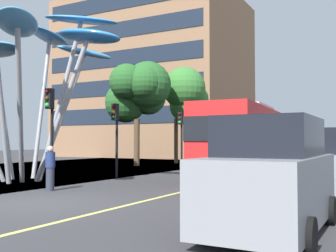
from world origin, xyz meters
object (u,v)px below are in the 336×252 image
(car_parked_mid, at_px, (316,165))
(traffic_light_kerb_far, at_px, (116,124))
(red_bus, at_px, (249,138))
(pedestrian, at_px, (50,168))
(car_parked_near, at_px, (271,178))
(traffic_light_island_mid, at_px, (181,128))
(traffic_light_opposite, at_px, (212,128))
(leaf_sculpture, at_px, (14,45))
(traffic_light_kerb_near, at_px, (50,116))

(car_parked_mid, bearing_deg, traffic_light_kerb_far, 166.80)
(red_bus, distance_m, pedestrian, 10.09)
(red_bus, xyz_separation_m, car_parked_near, (4.10, -11.85, -0.90))
(traffic_light_island_mid, bearing_deg, red_bus, -30.10)
(traffic_light_opposite, bearing_deg, red_bus, -56.53)
(leaf_sculpture, xyz_separation_m, car_parked_mid, (12.75, 1.02, -5.12))
(red_bus, xyz_separation_m, traffic_light_island_mid, (-5.34, 3.09, 0.68))
(leaf_sculpture, height_order, traffic_light_opposite, leaf_sculpture)
(traffic_light_kerb_near, distance_m, traffic_light_island_mid, 11.00)
(traffic_light_kerb_far, xyz_separation_m, traffic_light_opposite, (0.29, 11.51, 0.12))
(leaf_sculpture, relative_size, pedestrian, 6.31)
(traffic_light_kerb_far, distance_m, traffic_light_island_mid, 6.89)
(traffic_light_kerb_far, height_order, traffic_light_opposite, traffic_light_opposite)
(car_parked_near, relative_size, car_parked_mid, 1.09)
(leaf_sculpture, relative_size, traffic_light_kerb_near, 2.63)
(traffic_light_island_mid, bearing_deg, traffic_light_kerb_near, -91.20)
(traffic_light_kerb_near, bearing_deg, traffic_light_opposite, 88.29)
(traffic_light_kerb_near, relative_size, car_parked_mid, 0.97)
(red_bus, height_order, traffic_light_island_mid, traffic_light_island_mid)
(traffic_light_opposite, distance_m, car_parked_mid, 16.59)
(red_bus, bearing_deg, car_parked_mid, -55.97)
(traffic_light_opposite, bearing_deg, traffic_light_kerb_near, -91.71)
(traffic_light_kerb_near, relative_size, traffic_light_opposite, 1.02)
(traffic_light_island_mid, relative_size, car_parked_mid, 0.92)
(car_parked_near, bearing_deg, leaf_sculpture, 159.37)
(red_bus, relative_size, traffic_light_island_mid, 3.21)
(traffic_light_kerb_near, height_order, car_parked_mid, traffic_light_kerb_near)
(traffic_light_island_mid, bearing_deg, leaf_sculpture, -108.31)
(car_parked_near, bearing_deg, traffic_light_kerb_near, 157.81)
(traffic_light_kerb_far, bearing_deg, leaf_sculpture, -135.55)
(traffic_light_island_mid, distance_m, car_parked_mid, 13.19)
(traffic_light_island_mid, distance_m, pedestrian, 12.22)
(red_bus, distance_m, car_parked_mid, 7.31)
(leaf_sculpture, relative_size, car_parked_mid, 2.56)
(leaf_sculpture, height_order, traffic_light_kerb_near, leaf_sculpture)
(leaf_sculpture, bearing_deg, pedestrian, -24.70)
(traffic_light_island_mid, bearing_deg, traffic_light_kerb_far, -90.41)
(red_bus, height_order, leaf_sculpture, leaf_sculpture)
(traffic_light_kerb_far, relative_size, traffic_light_island_mid, 0.99)
(car_parked_mid, bearing_deg, traffic_light_island_mid, 135.91)
(traffic_light_kerb_far, bearing_deg, car_parked_mid, -13.20)
(leaf_sculpture, height_order, traffic_light_island_mid, leaf_sculpture)
(pedestrian, bearing_deg, traffic_light_opposite, 92.03)
(red_bus, distance_m, car_parked_near, 12.57)
(traffic_light_island_mid, relative_size, car_parked_near, 0.84)
(traffic_light_opposite, distance_m, pedestrian, 16.79)
(traffic_light_opposite, bearing_deg, car_parked_near, -64.81)
(traffic_light_kerb_near, bearing_deg, traffic_light_island_mid, 88.80)
(car_parked_near, bearing_deg, traffic_light_opposite, 115.19)
(traffic_light_opposite, relative_size, car_parked_mid, 0.95)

